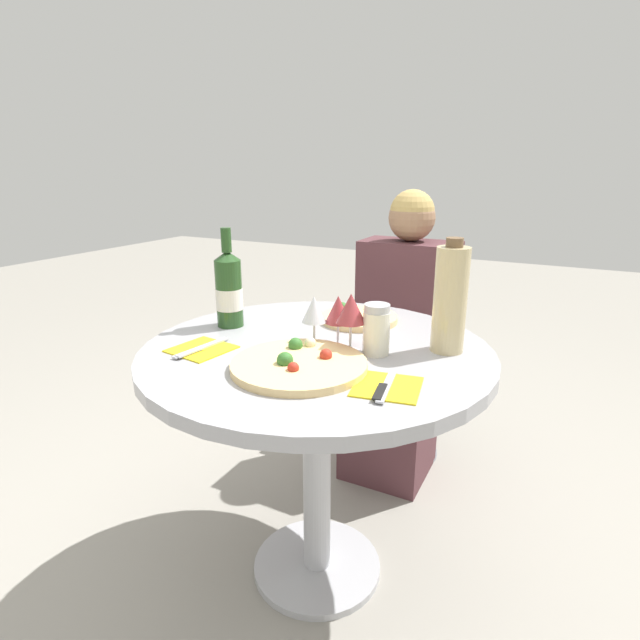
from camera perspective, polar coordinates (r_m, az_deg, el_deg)
ground_plane at (r=1.82m, az=-0.34°, el=-26.46°), size 12.00×12.00×0.00m
dining_table at (r=1.45m, az=-0.38°, el=-7.84°), size 0.98×0.98×0.77m
chair_behind_diner at (r=2.27m, az=10.10°, el=-4.21°), size 0.38×0.38×0.90m
seated_diner at (r=2.11m, az=9.04°, el=-3.45°), size 0.39×0.43×1.17m
pizza_large at (r=1.26m, az=-2.41°, el=-5.02°), size 0.34×0.34×0.05m
pizza_small_far at (r=1.64m, az=4.61°, el=0.39°), size 0.25×0.25×0.05m
wine_bottle at (r=1.58m, az=-10.37°, el=3.45°), size 0.08×0.08×0.31m
tall_carafe at (r=1.38m, az=14.66°, el=2.32°), size 0.09×0.09×0.31m
sugar_shaker at (r=1.34m, az=6.46°, el=-1.11°), size 0.07×0.07×0.14m
wine_glass_center at (r=1.39m, az=2.09°, el=1.11°), size 0.07×0.07×0.14m
wine_glass_front_left at (r=1.38m, az=-0.68°, el=1.09°), size 0.07×0.07×0.14m
wine_glass_front_right at (r=1.33m, az=3.55°, el=1.22°), size 0.08×0.08×0.16m
place_setting_left at (r=1.42m, az=-13.47°, el=-3.23°), size 0.17×0.19×0.01m
place_setting_right at (r=1.16m, az=7.63°, el=-7.55°), size 0.17×0.19×0.01m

